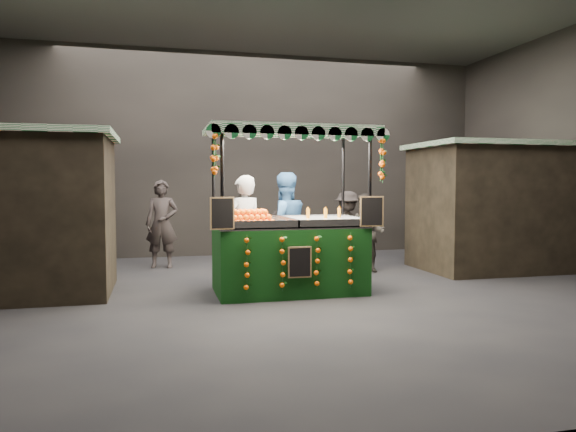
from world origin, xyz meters
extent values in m
plane|color=black|center=(0.00, 0.00, 0.00)|extent=(12.00, 12.00, 0.00)
cube|color=black|center=(0.00, 5.00, 2.50)|extent=(12.00, 0.10, 5.00)
cube|color=black|center=(0.00, -5.00, 2.50)|extent=(12.00, 0.10, 5.00)
cube|color=black|center=(-4.40, 1.00, 1.25)|extent=(2.80, 2.00, 2.50)
cube|color=#135826|center=(-4.40, 1.00, 2.55)|extent=(3.00, 2.20, 0.10)
cube|color=black|center=(4.40, 1.50, 1.25)|extent=(2.80, 2.00, 2.50)
cube|color=#135826|center=(4.40, 1.50, 2.55)|extent=(3.00, 2.20, 0.10)
cube|color=black|center=(-0.19, 0.21, 0.54)|extent=(2.36, 1.29, 1.07)
cube|color=#B5B6BC|center=(-0.19, 0.21, 1.09)|extent=(2.36, 1.29, 0.04)
cylinder|color=black|center=(-1.34, -0.40, 1.29)|extent=(0.05, 0.05, 2.58)
cylinder|color=black|center=(0.96, -0.40, 1.29)|extent=(0.05, 0.05, 2.58)
cylinder|color=black|center=(-1.34, 0.82, 1.29)|extent=(0.05, 0.05, 2.58)
cylinder|color=black|center=(0.96, 0.82, 1.29)|extent=(0.05, 0.05, 2.58)
cube|color=#135826|center=(-0.19, 0.21, 2.62)|extent=(2.63, 1.56, 0.09)
cube|color=silver|center=(0.45, 0.21, 1.16)|extent=(1.05, 1.16, 0.09)
cube|color=black|center=(-1.35, -0.46, 1.34)|extent=(0.36, 0.10, 0.47)
cube|color=black|center=(0.97, -0.46, 1.34)|extent=(0.36, 0.10, 0.47)
cube|color=black|center=(-0.19, -0.47, 0.59)|extent=(0.36, 0.03, 0.47)
imported|color=gray|center=(-0.81, 0.98, 0.96)|extent=(0.82, 0.68, 1.91)
imported|color=#2A5389|center=(-0.01, 1.30, 0.99)|extent=(1.06, 0.89, 1.98)
imported|color=#2E2625|center=(-2.17, 3.34, 0.93)|extent=(0.74, 0.55, 1.85)
imported|color=black|center=(1.83, 1.80, 0.79)|extent=(0.96, 0.97, 1.58)
imported|color=#2B2423|center=(0.30, 2.59, 0.78)|extent=(0.96, 0.53, 1.55)
imported|color=#2C2624|center=(1.90, 3.11, 0.80)|extent=(1.19, 0.96, 1.61)
imported|color=black|center=(-4.50, 3.13, 0.88)|extent=(1.01, 1.00, 1.76)
imported|color=black|center=(3.60, 2.92, 0.81)|extent=(0.66, 1.54, 1.61)
imported|color=black|center=(-0.33, 4.13, 0.84)|extent=(0.48, 0.66, 1.68)
camera|label=1|loc=(-2.26, -8.10, 1.76)|focal=33.06mm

